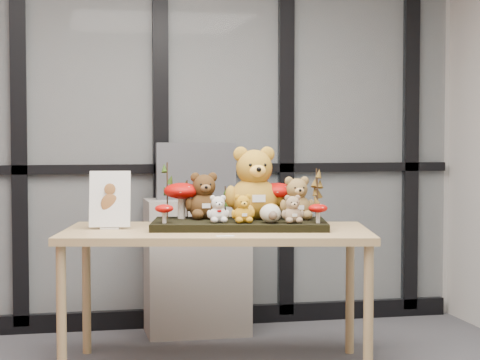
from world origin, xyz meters
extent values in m
plane|color=#B8B4AD|center=(0.00, 2.50, 1.40)|extent=(5.00, 0.00, 5.00)
cube|color=#2D383F|center=(0.00, 2.47, 1.40)|extent=(4.90, 0.02, 2.70)
cube|color=black|center=(0.00, 2.47, 0.06)|extent=(4.90, 0.06, 0.12)
cube|color=black|center=(0.00, 2.47, 1.05)|extent=(4.90, 0.06, 0.06)
cube|color=black|center=(-0.45, 2.47, 1.40)|extent=(0.10, 0.06, 2.70)
cube|color=black|center=(0.45, 2.47, 1.40)|extent=(0.10, 0.06, 2.70)
cube|color=black|center=(1.30, 2.47, 1.40)|extent=(0.10, 0.06, 2.70)
cube|color=black|center=(2.20, 2.47, 1.40)|extent=(0.10, 0.06, 2.70)
cube|color=tan|center=(0.62, 1.36, 0.74)|extent=(1.77, 1.14, 0.04)
cylinder|color=tan|center=(-0.21, 1.17, 0.36)|extent=(0.05, 0.05, 0.72)
cylinder|color=tan|center=(-0.06, 1.87, 0.36)|extent=(0.05, 0.05, 0.72)
cylinder|color=tan|center=(1.29, 0.85, 0.36)|extent=(0.05, 0.05, 0.72)
cylinder|color=tan|center=(1.44, 1.55, 0.36)|extent=(0.05, 0.05, 0.72)
cube|color=black|center=(0.75, 1.40, 0.79)|extent=(1.02, 0.65, 0.04)
cube|color=silver|center=(0.06, 1.50, 0.77)|extent=(0.11, 0.08, 0.01)
cube|color=white|center=(0.06, 1.50, 0.93)|extent=(0.23, 0.10, 0.30)
ellipsoid|color=brown|center=(0.06, 1.49, 0.90)|extent=(0.10, 0.01, 0.11)
ellipsoid|color=brown|center=(0.06, 1.49, 0.98)|extent=(0.06, 0.01, 0.06)
cube|color=white|center=(0.60, 1.03, 0.77)|extent=(0.09, 0.03, 0.00)
cube|color=gray|center=(0.65, 2.24, 0.43)|extent=(0.65, 0.38, 0.86)
cube|color=#4D4F55|center=(0.65, 2.26, 1.04)|extent=(0.51, 0.05, 0.36)
cube|color=black|center=(0.65, 2.24, 1.04)|extent=(0.45, 0.00, 0.30)
camera|label=1|loc=(-0.23, -3.20, 1.27)|focal=65.00mm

